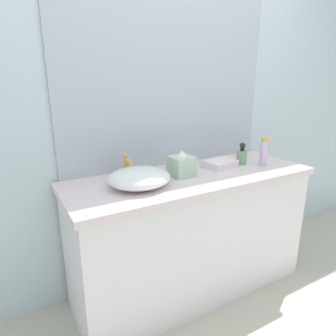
# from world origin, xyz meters

# --- Properties ---
(ground_plane) EXTENTS (6.00, 6.00, 0.02)m
(ground_plane) POSITION_xyz_m (0.00, 0.00, -0.01)
(ground_plane) COLOR #BBB4A2
(ground_plane) RESTS_ON ground
(bathroom_wall_rear) EXTENTS (6.00, 0.06, 2.60)m
(bathroom_wall_rear) POSITION_xyz_m (0.00, 0.73, 1.30)
(bathroom_wall_rear) COLOR silver
(bathroom_wall_rear) RESTS_ON ground
(vanity_counter) EXTENTS (1.63, 0.59, 0.85)m
(vanity_counter) POSITION_xyz_m (0.03, 0.40, 0.43)
(vanity_counter) COLOR white
(vanity_counter) RESTS_ON ground
(wall_mirror_panel) EXTENTS (1.54, 0.01, 1.14)m
(wall_mirror_panel) POSITION_xyz_m (0.03, 0.69, 1.42)
(wall_mirror_panel) COLOR #B2BCC6
(wall_mirror_panel) RESTS_ON vanity_counter
(sink_basin) EXTENTS (0.37, 0.33, 0.11)m
(sink_basin) POSITION_xyz_m (-0.35, 0.37, 0.90)
(sink_basin) COLOR white
(sink_basin) RESTS_ON vanity_counter
(faucet) EXTENTS (0.03, 0.12, 0.15)m
(faucet) POSITION_xyz_m (-0.35, 0.55, 0.94)
(faucet) COLOR gold
(faucet) RESTS_ON vanity_counter
(soap_dispenser) EXTENTS (0.07, 0.07, 0.16)m
(soap_dispenser) POSITION_xyz_m (0.48, 0.43, 0.91)
(soap_dispenser) COLOR #79A376
(soap_dispenser) RESTS_ON vanity_counter
(lotion_bottle) EXTENTS (0.05, 0.05, 0.20)m
(lotion_bottle) POSITION_xyz_m (0.58, 0.32, 0.95)
(lotion_bottle) COLOR silver
(lotion_bottle) RESTS_ON vanity_counter
(tissue_box) EXTENTS (0.15, 0.15, 0.17)m
(tissue_box) POSITION_xyz_m (-0.04, 0.42, 0.92)
(tissue_box) COLOR #ADCEB1
(tissue_box) RESTS_ON vanity_counter
(folded_hand_towel) EXTENTS (0.23, 0.18, 0.05)m
(folded_hand_towel) POSITION_xyz_m (0.29, 0.44, 0.88)
(folded_hand_towel) COLOR white
(folded_hand_towel) RESTS_ON vanity_counter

